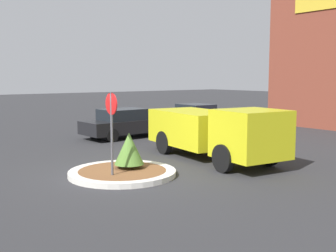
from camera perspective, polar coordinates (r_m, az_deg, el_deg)
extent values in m
plane|color=#2D2D30|center=(12.98, -6.19, -6.67)|extent=(120.00, 120.00, 0.00)
cylinder|color=beige|center=(12.97, -6.19, -6.33)|extent=(3.27, 3.27, 0.16)
cylinder|color=brown|center=(12.97, -6.19, -6.32)|extent=(2.68, 2.68, 0.16)
cylinder|color=#4C4C51|center=(12.18, -7.62, -1.45)|extent=(0.07, 0.07, 2.56)
cylinder|color=#B71414|center=(12.08, -7.69, 3.00)|extent=(0.63, 0.03, 0.63)
cylinder|color=brown|center=(13.22, -5.26, -5.42)|extent=(0.08, 0.08, 0.12)
cone|color=#4C752D|center=(13.11, -5.29, -3.05)|extent=(0.92, 0.92, 0.98)
cube|color=gold|center=(13.67, 11.16, -1.07)|extent=(2.12, 2.19, 1.54)
cube|color=gold|center=(16.21, 3.57, -0.21)|extent=(3.79, 2.48, 1.28)
cube|color=black|center=(13.15, 13.12, -0.24)|extent=(0.24, 1.77, 0.54)
cylinder|color=black|center=(14.56, 13.46, -3.55)|extent=(0.91, 0.33, 0.89)
cylinder|color=black|center=(13.31, 7.47, -4.38)|extent=(0.91, 0.33, 0.89)
cylinder|color=black|center=(17.37, 4.97, -1.73)|extent=(0.91, 0.33, 0.89)
cylinder|color=black|center=(16.33, -0.54, -2.25)|extent=(0.91, 0.33, 0.89)
cube|color=navy|center=(25.03, 4.06, 1.23)|extent=(4.34, 2.00, 0.59)
cube|color=black|center=(25.15, 3.77, 2.46)|extent=(2.12, 1.68, 0.46)
cylinder|color=black|center=(24.58, 7.49, 0.52)|extent=(0.72, 0.23, 0.71)
cylinder|color=black|center=(23.51, 4.47, 0.28)|extent=(0.72, 0.23, 0.71)
cylinder|color=black|center=(26.59, 3.69, 1.04)|extent=(0.72, 0.23, 0.71)
cylinder|color=black|center=(25.61, 0.77, 0.83)|extent=(0.72, 0.23, 0.71)
cube|color=black|center=(20.81, -5.60, 0.03)|extent=(1.99, 4.52, 0.62)
cube|color=black|center=(20.63, -6.13, 1.58)|extent=(1.67, 2.20, 0.54)
cylinder|color=black|center=(22.29, -3.84, -0.19)|extent=(0.23, 0.63, 0.62)
cylinder|color=black|center=(20.99, -1.21, -0.61)|extent=(0.23, 0.63, 0.62)
cylinder|color=black|center=(20.81, -10.00, -0.77)|extent=(0.23, 0.63, 0.62)
cylinder|color=black|center=(19.41, -7.59, -1.27)|extent=(0.23, 0.63, 0.62)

